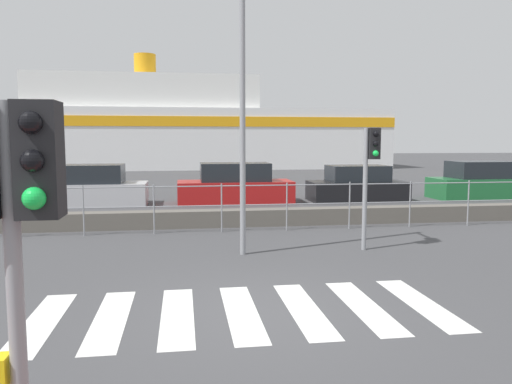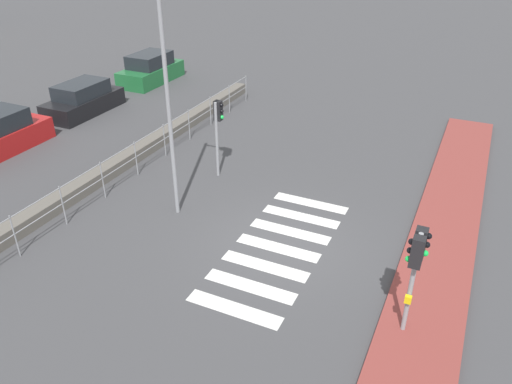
{
  "view_description": "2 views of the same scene",
  "coord_description": "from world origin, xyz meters",
  "px_view_note": "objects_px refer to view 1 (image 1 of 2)",
  "views": [
    {
      "loc": [
        -1.0,
        -6.8,
        2.43
      ],
      "look_at": [
        0.29,
        2.0,
        1.5
      ],
      "focal_mm": 35.0,
      "sensor_mm": 36.0,
      "label": 1
    },
    {
      "loc": [
        -10.73,
        -4.22,
        8.16
      ],
      "look_at": [
        0.48,
        1.0,
        1.2
      ],
      "focal_mm": 35.0,
      "sensor_mm": 36.0,
      "label": 2
    }
  ],
  "objects_px": {
    "parked_car_silver": "(88,188)",
    "parked_car_red": "(235,186)",
    "ferry_boat": "(184,130)",
    "parked_car_black": "(357,186)",
    "streetlamp": "(243,51)",
    "parked_car_green": "(479,183)",
    "traffic_light_far": "(370,161)",
    "traffic_light_near": "(10,202)"
  },
  "relations": [
    {
      "from": "traffic_light_far",
      "to": "parked_car_green",
      "type": "distance_m",
      "value": 12.02
    },
    {
      "from": "traffic_light_near",
      "to": "parked_car_silver",
      "type": "bearing_deg",
      "value": 98.82
    },
    {
      "from": "parked_car_silver",
      "to": "parked_car_green",
      "type": "relative_size",
      "value": 1.1
    },
    {
      "from": "parked_car_red",
      "to": "parked_car_green",
      "type": "xyz_separation_m",
      "value": [
        10.24,
        0.0,
        0.0
      ]
    },
    {
      "from": "ferry_boat",
      "to": "parked_car_green",
      "type": "bearing_deg",
      "value": -63.62
    },
    {
      "from": "traffic_light_near",
      "to": "ferry_boat",
      "type": "distance_m",
      "value": 40.37
    },
    {
      "from": "parked_car_red",
      "to": "traffic_light_near",
      "type": "bearing_deg",
      "value": -100.57
    },
    {
      "from": "traffic_light_far",
      "to": "parked_car_red",
      "type": "relative_size",
      "value": 0.61
    },
    {
      "from": "streetlamp",
      "to": "ferry_boat",
      "type": "height_order",
      "value": "ferry_boat"
    },
    {
      "from": "traffic_light_near",
      "to": "streetlamp",
      "type": "bearing_deg",
      "value": 72.53
    },
    {
      "from": "traffic_light_far",
      "to": "parked_car_green",
      "type": "bearing_deg",
      "value": 46.83
    },
    {
      "from": "parked_car_black",
      "to": "parked_car_green",
      "type": "relative_size",
      "value": 0.98
    },
    {
      "from": "traffic_light_far",
      "to": "ferry_boat",
      "type": "bearing_deg",
      "value": 96.68
    },
    {
      "from": "traffic_light_far",
      "to": "parked_car_red",
      "type": "bearing_deg",
      "value": 103.36
    },
    {
      "from": "parked_car_silver",
      "to": "parked_car_black",
      "type": "height_order",
      "value": "parked_car_silver"
    },
    {
      "from": "traffic_light_far",
      "to": "parked_car_black",
      "type": "bearing_deg",
      "value": 71.81
    },
    {
      "from": "parked_car_green",
      "to": "streetlamp",
      "type": "bearing_deg",
      "value": -140.9
    },
    {
      "from": "ferry_boat",
      "to": "parked_car_green",
      "type": "distance_m",
      "value": 27.22
    },
    {
      "from": "traffic_light_far",
      "to": "streetlamp",
      "type": "height_order",
      "value": "streetlamp"
    },
    {
      "from": "parked_car_red",
      "to": "parked_car_black",
      "type": "relative_size",
      "value": 1.14
    },
    {
      "from": "parked_car_green",
      "to": "parked_car_black",
      "type": "bearing_deg",
      "value": -180.0
    },
    {
      "from": "traffic_light_far",
      "to": "parked_car_silver",
      "type": "xyz_separation_m",
      "value": [
        -7.56,
        8.71,
        -1.33
      ]
    },
    {
      "from": "traffic_light_far",
      "to": "parked_car_red",
      "type": "distance_m",
      "value": 9.05
    },
    {
      "from": "traffic_light_near",
      "to": "traffic_light_far",
      "type": "bearing_deg",
      "value": 55.45
    },
    {
      "from": "streetlamp",
      "to": "parked_car_silver",
      "type": "height_order",
      "value": "streetlamp"
    },
    {
      "from": "ferry_boat",
      "to": "parked_car_black",
      "type": "relative_size",
      "value": 8.64
    },
    {
      "from": "traffic_light_far",
      "to": "parked_car_red",
      "type": "height_order",
      "value": "traffic_light_far"
    },
    {
      "from": "ferry_boat",
      "to": "parked_car_black",
      "type": "distance_m",
      "value": 25.33
    },
    {
      "from": "parked_car_silver",
      "to": "parked_car_green",
      "type": "xyz_separation_m",
      "value": [
        15.73,
        0.0,
        0.01
      ]
    },
    {
      "from": "ferry_boat",
      "to": "parked_car_red",
      "type": "height_order",
      "value": "ferry_boat"
    },
    {
      "from": "streetlamp",
      "to": "parked_car_black",
      "type": "xyz_separation_m",
      "value": [
        5.68,
        8.93,
        -3.6
      ]
    },
    {
      "from": "traffic_light_near",
      "to": "parked_car_black",
      "type": "distance_m",
      "value": 17.98
    },
    {
      "from": "ferry_boat",
      "to": "parked_car_green",
      "type": "xyz_separation_m",
      "value": [
        12.04,
        -24.27,
        -2.62
      ]
    },
    {
      "from": "streetlamp",
      "to": "parked_car_green",
      "type": "xyz_separation_m",
      "value": [
        10.99,
        8.93,
        -3.55
      ]
    },
    {
      "from": "ferry_boat",
      "to": "streetlamp",
      "type": "bearing_deg",
      "value": -88.2
    },
    {
      "from": "parked_car_silver",
      "to": "parked_car_red",
      "type": "distance_m",
      "value": 5.49
    },
    {
      "from": "streetlamp",
      "to": "parked_car_silver",
      "type": "xyz_separation_m",
      "value": [
        -4.74,
        8.93,
        -3.56
      ]
    },
    {
      "from": "parked_car_silver",
      "to": "parked_car_black",
      "type": "distance_m",
      "value": 10.42
    },
    {
      "from": "parked_car_silver",
      "to": "parked_car_red",
      "type": "height_order",
      "value": "parked_car_red"
    },
    {
      "from": "parked_car_silver",
      "to": "traffic_light_far",
      "type": "bearing_deg",
      "value": -49.06
    },
    {
      "from": "streetlamp",
      "to": "parked_car_green",
      "type": "relative_size",
      "value": 1.76
    },
    {
      "from": "streetlamp",
      "to": "parked_car_silver",
      "type": "distance_m",
      "value": 10.72
    }
  ]
}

